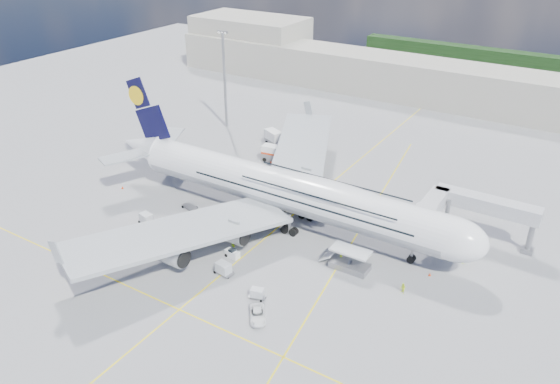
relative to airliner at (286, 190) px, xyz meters
The scene contains 31 objects.
ground 12.13m from the airliner, 91.49° to the right, with size 300.00×300.00×0.00m, color gray.
taxi_line_main 12.13m from the airliner, 91.49° to the right, with size 0.25×220.00×0.01m, color yellow.
taxi_line_cross 30.78m from the airliner, 90.50° to the right, with size 120.00×0.25×0.01m, color yellow.
taxi_line_diag 15.36m from the airliner, ahead, with size 0.25×100.00×0.01m, color yellow.
airliner is the anchor object (origin of this frame).
jet_bridge 31.50m from the airliner, 20.31° to the left, with size 18.80×12.10×8.50m.
cargo_loader 18.87m from the airliner, 23.23° to the right, with size 8.53×3.20×3.67m.
light_mast 53.72m from the airliner, 139.00° to the left, with size 3.00×0.70×25.50m.
terminal 85.00m from the airliner, 90.18° to the left, with size 180.00×16.00×12.00m, color #B2AD9E.
hangar 114.20m from the airliner, 127.98° to the left, with size 40.00×22.00×18.00m, color #B2AD9E.
dolly_row_a 26.94m from the airliner, 147.12° to the right, with size 3.54×2.38×2.06m.
dolly_row_b 27.55m from the airliner, 137.09° to the right, with size 3.38×2.27×0.45m.
dolly_row_c 23.01m from the airliner, 129.76° to the right, with size 3.13×2.40×0.41m.
dolly_back 20.84m from the airliner, 163.86° to the right, with size 3.54×2.49×0.47m.
dolly_nose_far 23.79m from the airliner, 69.56° to the right, with size 2.92×2.10×1.67m.
dolly_nose_near 20.21m from the airliner, 90.09° to the right, with size 3.54×2.28×2.08m.
baggage_tug 16.03m from the airliner, 96.63° to the right, with size 2.74×1.51×1.63m.
catering_truck_inner 28.36m from the airliner, 126.92° to the left, with size 6.65×3.09×3.84m.
catering_truck_outer 37.10m from the airliner, 125.30° to the left, with size 7.40×4.99×4.08m.
service_van 28.33m from the airliner, 67.15° to the right, with size 2.24×4.87×1.35m, color white.
crew_nose 33.13m from the airliner, ahead, with size 0.68×0.45×1.88m, color #B6F319.
crew_loader 28.53m from the airliner, 18.15° to the right, with size 0.87×0.68×1.78m, color #DAF81A.
crew_wing 17.88m from the airliner, 118.24° to the right, with size 1.00×0.42×1.71m, color #BAF419.
crew_van 17.02m from the airliner, 22.89° to the right, with size 0.82×0.53×1.68m, color #BBE217.
crew_tug 14.57m from the airliner, 102.60° to the right, with size 1.07×0.61×1.65m, color #AEE918.
cone_nose 29.47m from the airliner, ahead, with size 0.45×0.45×0.57m.
cone_wing_left_inner 11.01m from the airliner, 115.32° to the left, with size 0.48×0.48×0.62m.
cone_wing_left_outer 27.75m from the airliner, 128.80° to the left, with size 0.48×0.48×0.62m.
cone_wing_right_inner 22.78m from the airliner, 133.97° to the right, with size 0.42×0.42×0.54m.
cone_wing_right_outer 21.12m from the airliner, 116.61° to the right, with size 0.44×0.44×0.56m.
cone_tail 37.85m from the airliner, 169.91° to the right, with size 0.51×0.51×0.64m.
Camera 1 is at (46.44, -66.04, 53.25)m, focal length 35.00 mm.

